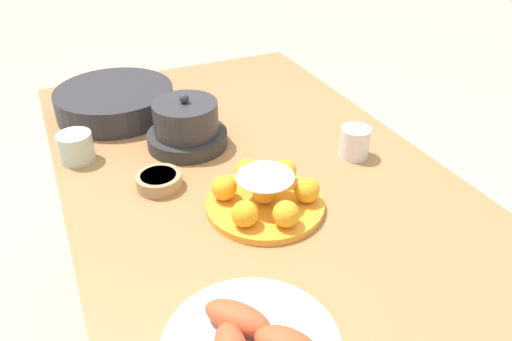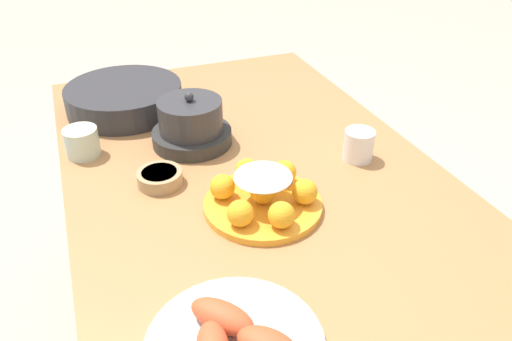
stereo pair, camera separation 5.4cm
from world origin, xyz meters
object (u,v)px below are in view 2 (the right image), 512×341
object	(u,v)px
dining_table	(250,196)
cake_plate	(263,195)
serving_bowl	(124,97)
warming_pot	(191,125)
cup_near	(359,145)
cup_far	(82,142)
sauce_bowl	(159,176)

from	to	relation	value
dining_table	cake_plate	bearing A→B (deg)	168.81
serving_bowl	warming_pot	distance (m)	0.29
warming_pot	cup_near	bearing A→B (deg)	-121.67
cup_near	cup_far	bearing A→B (deg)	67.48
warming_pot	cup_far	bearing A→B (deg)	81.83
dining_table	warming_pot	xyz separation A→B (m)	(0.16, 0.10, 0.15)
cake_plate	serving_bowl	distance (m)	0.62
serving_bowl	cup_far	size ratio (longest dim) A/B	3.98
cup_near	sauce_bowl	bearing A→B (deg)	81.59
dining_table	sauce_bowl	distance (m)	0.25
cup_far	cup_near	bearing A→B (deg)	-112.52
dining_table	cup_near	xyz separation A→B (m)	(-0.07, -0.26, 0.13)
cup_near	warming_pot	bearing A→B (deg)	58.33
sauce_bowl	cup_near	bearing A→B (deg)	-98.41
cake_plate	sauce_bowl	xyz separation A→B (m)	(0.17, 0.19, -0.02)
cup_far	warming_pot	xyz separation A→B (m)	(-0.04, -0.27, 0.02)
serving_bowl	cup_far	bearing A→B (deg)	148.36
cup_near	warming_pot	size ratio (longest dim) A/B	0.37
cake_plate	cup_far	xyz separation A→B (m)	(0.37, 0.34, 0.00)
cake_plate	serving_bowl	bearing A→B (deg)	18.75
sauce_bowl	cake_plate	bearing A→B (deg)	-133.05
sauce_bowl	warming_pot	size ratio (longest dim) A/B	0.50
serving_bowl	cup_near	xyz separation A→B (m)	(-0.49, -0.49, -0.00)
serving_bowl	dining_table	bearing A→B (deg)	-150.92
cake_plate	cup_near	bearing A→B (deg)	-70.56
cake_plate	sauce_bowl	world-z (taller)	cake_plate
cup_near	cup_far	world-z (taller)	cup_near
cake_plate	warming_pot	world-z (taller)	warming_pot
dining_table	serving_bowl	bearing A→B (deg)	29.08
cup_far	dining_table	bearing A→B (deg)	-117.77
dining_table	warming_pot	bearing A→B (deg)	32.98
cake_plate	cup_near	world-z (taller)	cake_plate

